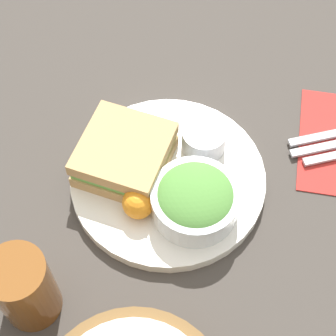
% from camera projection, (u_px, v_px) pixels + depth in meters
% --- Properties ---
extents(ground_plane, '(4.00, 4.00, 0.00)m').
position_uv_depth(ground_plane, '(168.00, 182.00, 0.78)').
color(ground_plane, '#3D3833').
extents(plate, '(0.27, 0.27, 0.02)m').
position_uv_depth(plate, '(168.00, 179.00, 0.78)').
color(plate, white).
rests_on(plate, ground_plane).
extents(sandwich, '(0.13, 0.13, 0.05)m').
position_uv_depth(sandwich, '(125.00, 154.00, 0.76)').
color(sandwich, tan).
rests_on(sandwich, plate).
extents(salad_bowl, '(0.11, 0.11, 0.05)m').
position_uv_depth(salad_bowl, '(195.00, 200.00, 0.72)').
color(salad_bowl, white).
rests_on(salad_bowl, plate).
extents(dressing_cup, '(0.06, 0.06, 0.04)m').
position_uv_depth(dressing_cup, '(204.00, 139.00, 0.78)').
color(dressing_cup, '#B7B7BC').
rests_on(dressing_cup, plate).
extents(orange_wedge, '(0.04, 0.04, 0.04)m').
position_uv_depth(orange_wedge, '(138.00, 203.00, 0.72)').
color(orange_wedge, orange).
rests_on(orange_wedge, plate).
extents(drink_glass, '(0.07, 0.07, 0.11)m').
position_uv_depth(drink_glass, '(24.00, 288.00, 0.64)').
color(drink_glass, brown).
rests_on(drink_glass, ground_plane).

